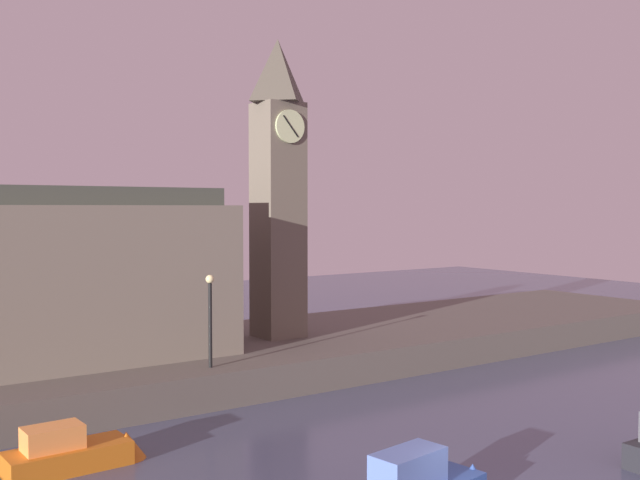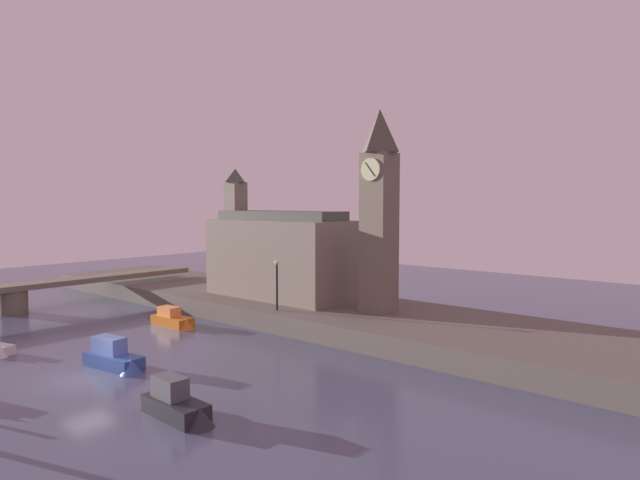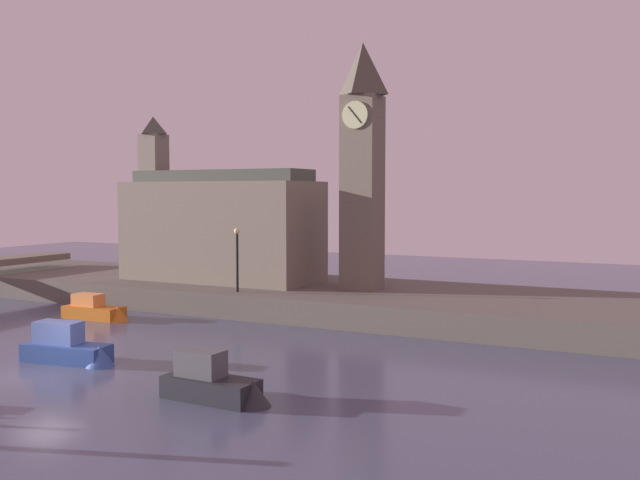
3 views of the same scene
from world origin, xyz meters
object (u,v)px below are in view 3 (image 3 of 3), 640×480
at_px(boat_patrol_orange, 98,310).
at_px(boat_barge_dark, 217,384).
at_px(clock_tower, 362,163).
at_px(parliament_hall, 219,226).
at_px(streetlamp, 237,252).
at_px(boat_tour_blue, 71,348).

bearing_deg(boat_patrol_orange, boat_barge_dark, -33.70).
xyz_separation_m(clock_tower, parliament_hall, (-10.80, -0.12, -4.19)).
relative_size(parliament_hall, boat_patrol_orange, 3.02).
bearing_deg(boat_patrol_orange, streetlamp, 33.81).
distance_m(boat_patrol_orange, boat_tour_blue, 11.05).
bearing_deg(parliament_hall, streetlamp, -45.37).
bearing_deg(boat_patrol_orange, parliament_hall, 75.60).
bearing_deg(boat_barge_dark, clock_tower, 98.07).
bearing_deg(boat_patrol_orange, clock_tower, 35.29).
bearing_deg(boat_barge_dark, parliament_hall, 124.47).
relative_size(parliament_hall, boat_tour_blue, 2.83).
distance_m(clock_tower, boat_patrol_orange, 18.43).
bearing_deg(boat_tour_blue, clock_tower, 70.55).
height_order(streetlamp, boat_patrol_orange, streetlamp).
relative_size(clock_tower, boat_tour_blue, 3.20).
relative_size(streetlamp, boat_tour_blue, 0.81).
distance_m(boat_barge_dark, boat_tour_blue, 9.40).
bearing_deg(clock_tower, streetlamp, -143.15).
bearing_deg(boat_barge_dark, boat_tour_blue, 168.01).
bearing_deg(clock_tower, boat_tour_blue, -109.45).
distance_m(parliament_hall, boat_patrol_orange, 10.61).
distance_m(parliament_hall, boat_tour_blue, 19.02).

